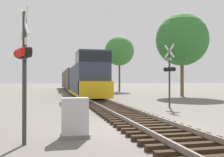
{
  "coord_description": "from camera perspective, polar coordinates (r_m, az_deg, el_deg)",
  "views": [
    {
      "loc": [
        -3.61,
        -9.64,
        1.81
      ],
      "look_at": [
        -0.06,
        6.08,
        1.96
      ],
      "focal_mm": 42.0,
      "sensor_mm": 36.0,
      "label": 1
    }
  ],
  "objects": [
    {
      "name": "ground_plane",
      "position": [
        10.45,
        7.81,
        -10.49
      ],
      "size": [
        400.0,
        400.0,
        0.0
      ],
      "primitive_type": "plane",
      "color": "#666059"
    },
    {
      "name": "rail_track_bed",
      "position": [
        10.43,
        7.81,
        -9.75
      ],
      "size": [
        2.6,
        160.0,
        0.31
      ],
      "color": "black",
      "rests_on": "ground"
    },
    {
      "name": "freight_train",
      "position": [
        44.47,
        -8.07,
        -0.27
      ],
      "size": [
        2.93,
        46.77,
        4.56
      ],
      "color": "#33384C",
      "rests_on": "ground"
    },
    {
      "name": "crossing_signal_near",
      "position": [
        7.81,
        -18.74,
        3.95
      ],
      "size": [
        0.59,
        1.0,
        3.94
      ],
      "rotation": [
        0.0,
        0.0,
        -1.23
      ],
      "color": "#333333",
      "rests_on": "ground"
    },
    {
      "name": "crossing_signal_far",
      "position": [
        18.23,
        12.46,
        1.6
      ],
      "size": [
        0.58,
        1.0,
        4.3
      ],
      "rotation": [
        0.0,
        0.0,
        1.89
      ],
      "color": "#333333",
      "rests_on": "ground"
    },
    {
      "name": "relay_cabinet",
      "position": [
        8.45,
        -8.09,
        -8.56
      ],
      "size": [
        0.92,
        0.5,
        1.28
      ],
      "color": "slate",
      "rests_on": "ground"
    },
    {
      "name": "tree_far_right",
      "position": [
        32.03,
        14.99,
        8.15
      ],
      "size": [
        6.11,
        6.11,
        9.7
      ],
      "color": "brown",
      "rests_on": "ground"
    },
    {
      "name": "tree_mid_background",
      "position": [
        44.9,
        1.63,
        5.99
      ],
      "size": [
        5.0,
        5.0,
        9.42
      ],
      "color": "brown",
      "rests_on": "ground"
    }
  ]
}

